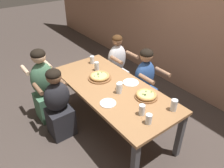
% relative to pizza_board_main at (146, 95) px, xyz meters
% --- Properties ---
extents(ground_plane, '(18.00, 18.00, 0.00)m').
position_rel_pizza_board_main_xyz_m(ground_plane, '(-0.45, -0.21, -0.78)').
color(ground_plane, '#423833').
rests_on(ground_plane, ground).
extents(restaurant_back_panel, '(10.00, 0.06, 3.20)m').
position_rel_pizza_board_main_xyz_m(restaurant_back_panel, '(-0.45, 1.58, 0.82)').
color(restaurant_back_panel, '#9E7056').
rests_on(restaurant_back_panel, ground).
extents(dining_table, '(1.98, 0.89, 0.75)m').
position_rel_pizza_board_main_xyz_m(dining_table, '(-0.45, -0.21, -0.11)').
color(dining_table, '#996B42').
rests_on(dining_table, ground).
extents(pizza_board_main, '(0.30, 0.30, 0.06)m').
position_rel_pizza_board_main_xyz_m(pizza_board_main, '(0.00, 0.00, 0.00)').
color(pizza_board_main, brown).
rests_on(pizza_board_main, dining_table).
extents(pizza_board_second, '(0.34, 0.34, 0.06)m').
position_rel_pizza_board_main_xyz_m(pizza_board_second, '(-0.74, -0.22, 0.00)').
color(pizza_board_second, brown).
rests_on(pizza_board_second, dining_table).
extents(empty_plate_a, '(0.22, 0.22, 0.02)m').
position_rel_pizza_board_main_xyz_m(empty_plate_a, '(-0.38, 0.07, -0.02)').
color(empty_plate_a, white).
rests_on(empty_plate_a, dining_table).
extents(empty_plate_b, '(0.20, 0.20, 0.02)m').
position_rel_pizza_board_main_xyz_m(empty_plate_b, '(-0.18, -0.47, -0.02)').
color(empty_plate_b, white).
rests_on(empty_plate_b, dining_table).
extents(drinking_glass_a, '(0.08, 0.08, 0.14)m').
position_rel_pizza_board_main_xyz_m(drinking_glass_a, '(0.38, 0.07, 0.03)').
color(drinking_glass_a, silver).
rests_on(drinking_glass_a, dining_table).
extents(drinking_glass_b, '(0.07, 0.07, 0.12)m').
position_rel_pizza_board_main_xyz_m(drinking_glass_b, '(0.36, -0.32, 0.02)').
color(drinking_glass_b, silver).
rests_on(drinking_glass_b, dining_table).
extents(drinking_glass_c, '(0.07, 0.07, 0.11)m').
position_rel_pizza_board_main_xyz_m(drinking_glass_c, '(-0.34, -0.16, 0.02)').
color(drinking_glass_c, silver).
rests_on(drinking_glass_c, dining_table).
extents(drinking_glass_d, '(0.07, 0.07, 0.14)m').
position_rel_pizza_board_main_xyz_m(drinking_glass_d, '(-0.29, -0.22, 0.03)').
color(drinking_glass_d, silver).
rests_on(drinking_glass_d, dining_table).
extents(drinking_glass_e, '(0.07, 0.07, 0.14)m').
position_rel_pizza_board_main_xyz_m(drinking_glass_e, '(-0.97, -0.11, 0.04)').
color(drinking_glass_e, silver).
rests_on(drinking_glass_e, dining_table).
extents(drinking_glass_f, '(0.07, 0.07, 0.13)m').
position_rel_pizza_board_main_xyz_m(drinking_glass_f, '(0.21, -0.28, 0.03)').
color(drinking_glass_f, silver).
rests_on(drinking_glass_f, dining_table).
extents(drinking_glass_g, '(0.07, 0.07, 0.12)m').
position_rel_pizza_board_main_xyz_m(drinking_glass_g, '(-1.22, -0.04, 0.03)').
color(drinking_glass_g, silver).
rests_on(drinking_glass_g, dining_table).
extents(diner_far_left, '(0.51, 0.40, 1.14)m').
position_rel_pizza_board_main_xyz_m(diner_far_left, '(-1.19, 0.45, -0.27)').
color(diner_far_left, silver).
rests_on(diner_far_left, ground).
extents(diner_far_center, '(0.51, 0.40, 1.13)m').
position_rel_pizza_board_main_xyz_m(diner_far_center, '(-0.49, 0.45, -0.26)').
color(diner_far_center, '#2D5193').
rests_on(diner_far_center, ground).
extents(diner_near_left, '(0.51, 0.40, 1.19)m').
position_rel_pizza_board_main_xyz_m(diner_near_left, '(-1.29, -0.87, -0.23)').
color(diner_near_left, '#477556').
rests_on(diner_near_left, ground).
extents(diner_near_midleft, '(0.51, 0.40, 1.09)m').
position_rel_pizza_board_main_xyz_m(diner_near_midleft, '(-0.81, -0.87, -0.28)').
color(diner_near_midleft, '#232328').
rests_on(diner_near_midleft, ground).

